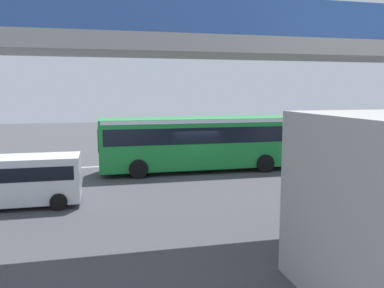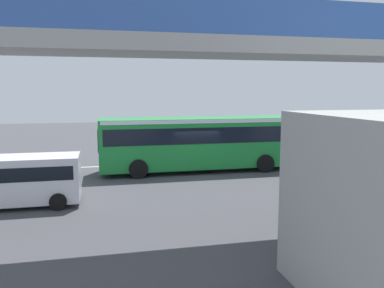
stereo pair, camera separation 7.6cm
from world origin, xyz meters
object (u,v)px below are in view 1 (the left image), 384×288
(bicycle_red, at_px, (364,176))
(pedestrian, at_px, (298,161))
(city_bus, at_px, (199,139))
(parked_van, at_px, (19,178))
(traffic_sign, at_px, (190,133))

(bicycle_red, relative_size, pedestrian, 0.99)
(city_bus, bearing_deg, parked_van, 30.91)
(city_bus, height_order, traffic_sign, city_bus)
(pedestrian, bearing_deg, traffic_sign, -54.56)
(bicycle_red, xyz_separation_m, traffic_sign, (7.20, -8.58, 1.52))
(parked_van, height_order, traffic_sign, traffic_sign)
(traffic_sign, bearing_deg, parked_van, 43.91)
(bicycle_red, height_order, traffic_sign, traffic_sign)
(city_bus, xyz_separation_m, traffic_sign, (-0.29, -3.52, 0.01))
(parked_van, bearing_deg, city_bus, -149.09)
(parked_van, distance_m, bicycle_red, 16.43)
(bicycle_red, xyz_separation_m, pedestrian, (2.62, -2.14, 0.51))
(pedestrian, bearing_deg, bicycle_red, 140.76)
(parked_van, xyz_separation_m, bicycle_red, (-16.41, -0.28, -0.81))
(pedestrian, bearing_deg, parked_van, 9.96)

